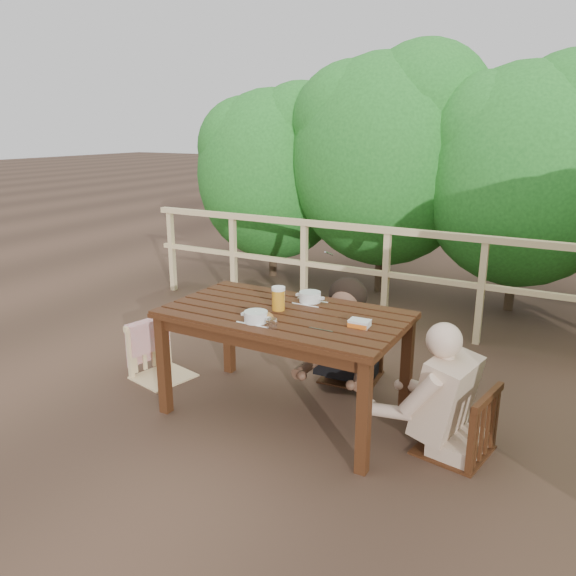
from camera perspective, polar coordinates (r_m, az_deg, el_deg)
The scene contains 15 objects.
ground at distance 4.02m, azimuth -0.36°, elevation -12.59°, with size 60.00×60.00×0.00m, color #513829.
table at distance 3.86m, azimuth -0.37°, elevation -7.79°, with size 1.59×0.90×0.74m, color #341A0C.
chair_left at distance 4.49m, azimuth -12.87°, elevation -4.06°, with size 0.41×0.41×0.83m, color #DCBD86.
chair_far at distance 4.39m, azimuth 6.60°, elevation -3.90°, with size 0.43×0.43×0.87m, color #341A0C.
chair_right at distance 3.55m, azimuth 16.95°, elevation -9.80°, with size 0.42×0.42×0.84m, color #341A0C.
woman at distance 4.34m, azimuth 6.79°, elevation -1.10°, with size 0.53×0.65×1.31m, color black, non-canonical shape.
diner_right at distance 3.45m, azimuth 17.77°, elevation -6.21°, with size 0.54×0.66×1.33m, color tan, non-canonical shape.
railing at distance 5.54m, azimuth 9.92°, elevation 0.98°, with size 5.60×0.10×1.01m, color #DCBD86.
hedge_row at distance 6.41m, azimuth 17.80°, elevation 15.12°, with size 6.60×1.60×3.80m, color #226A22, non-canonical shape.
soup_near at distance 3.52m, azimuth -3.28°, elevation -3.04°, with size 0.25×0.25×0.08m, color silver.
soup_far at distance 3.92m, azimuth 2.26°, elevation -1.00°, with size 0.26×0.26×0.09m, color white.
bread_roll at distance 3.54m, azimuth -2.44°, elevation -3.00°, with size 0.13×0.10×0.08m, color #9B5D25.
beer_glass at distance 3.73m, azimuth -0.98°, elevation -1.18°, with size 0.09×0.09×0.18m, color gold.
tumbler at distance 3.42m, azimuth -1.62°, elevation -3.73°, with size 0.06×0.06×0.07m, color white.
butter_tub at distance 3.47m, azimuth 7.29°, elevation -3.68°, with size 0.13×0.09×0.06m, color white.
Camera 1 is at (1.75, -3.06, 1.94)m, focal length 34.92 mm.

